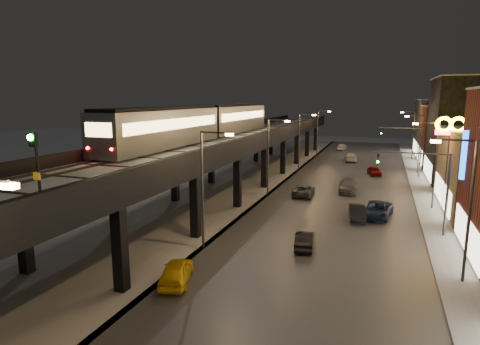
% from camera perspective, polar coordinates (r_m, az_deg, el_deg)
% --- Properties ---
extents(road_surface, '(17.00, 120.00, 0.06)m').
position_cam_1_polar(road_surface, '(50.04, 14.29, -2.88)').
color(road_surface, '#46474D').
rests_on(road_surface, ground).
extents(sidewalk_right, '(4.00, 120.00, 0.14)m').
position_cam_1_polar(sidewalk_right, '(50.17, 25.74, -3.53)').
color(sidewalk_right, '#9FA1A8').
rests_on(sidewalk_right, ground).
extents(under_viaduct_pavement, '(11.00, 120.00, 0.06)m').
position_cam_1_polar(under_viaduct_pavement, '(52.95, -0.40, -1.82)').
color(under_viaduct_pavement, '#9FA1A8').
rests_on(under_viaduct_pavement, ground).
extents(elevated_viaduct, '(9.00, 100.00, 6.30)m').
position_cam_1_polar(elevated_viaduct, '(49.11, -1.68, 3.82)').
color(elevated_viaduct, black).
rests_on(elevated_viaduct, ground).
extents(viaduct_trackbed, '(8.40, 100.00, 0.32)m').
position_cam_1_polar(viaduct_trackbed, '(49.15, -1.64, 4.73)').
color(viaduct_trackbed, '#B2B7C1').
rests_on(viaduct_trackbed, elevated_viaduct).
extents(viaduct_parapet_streetside, '(0.30, 100.00, 1.10)m').
position_cam_1_polar(viaduct_parapet_streetside, '(47.72, 3.27, 5.10)').
color(viaduct_parapet_streetside, black).
rests_on(viaduct_parapet_streetside, elevated_viaduct).
extents(viaduct_parapet_far, '(0.30, 100.00, 1.10)m').
position_cam_1_polar(viaduct_parapet_far, '(50.87, -6.21, 5.39)').
color(viaduct_parapet_far, black).
rests_on(viaduct_parapet_far, elevated_viaduct).
extents(building_d, '(12.20, 13.20, 14.16)m').
position_cam_1_polar(building_d, '(62.89, 30.99, 5.14)').
color(building_d, black).
rests_on(building_d, ground).
extents(building_e, '(12.20, 12.20, 10.16)m').
position_cam_1_polar(building_e, '(76.78, 28.89, 4.53)').
color(building_e, '#5A241A').
rests_on(building_e, ground).
extents(building_f, '(12.20, 16.20, 11.16)m').
position_cam_1_polar(building_f, '(90.56, 27.57, 5.68)').
color(building_f, '#2F3032').
rests_on(building_f, ground).
extents(streetlight_left_1, '(2.57, 0.28, 9.00)m').
position_cam_1_polar(streetlight_left_1, '(29.88, -4.93, -1.30)').
color(streetlight_left_1, '#38383A').
rests_on(streetlight_left_1, ground).
extents(streetlight_right_1, '(2.56, 0.28, 9.00)m').
position_cam_1_polar(streetlight_right_1, '(27.68, 29.44, -3.59)').
color(streetlight_right_1, '#38383A').
rests_on(streetlight_right_1, ground).
extents(streetlight_left_2, '(2.57, 0.28, 9.00)m').
position_cam_1_polar(streetlight_left_2, '(46.62, 4.34, 2.96)').
color(streetlight_left_2, '#38383A').
rests_on(streetlight_left_2, ground).
extents(streetlight_right_2, '(2.56, 0.28, 9.00)m').
position_cam_1_polar(streetlight_right_2, '(45.24, 25.78, 1.71)').
color(streetlight_right_2, '#38383A').
rests_on(streetlight_right_2, ground).
extents(streetlight_left_3, '(2.57, 0.28, 9.00)m').
position_cam_1_polar(streetlight_left_3, '(64.04, 8.66, 4.92)').
color(streetlight_left_3, '#38383A').
rests_on(streetlight_left_3, ground).
extents(streetlight_right_3, '(2.56, 0.28, 9.00)m').
position_cam_1_polar(streetlight_right_3, '(63.04, 24.17, 4.04)').
color(streetlight_right_3, '#38383A').
rests_on(streetlight_right_3, ground).
extents(streetlight_left_4, '(2.57, 0.28, 9.00)m').
position_cam_1_polar(streetlight_left_4, '(81.71, 11.13, 6.03)').
color(streetlight_left_4, '#38383A').
rests_on(streetlight_left_4, ground).
extents(streetlight_right_4, '(2.56, 0.28, 9.00)m').
position_cam_1_polar(streetlight_right_4, '(80.94, 23.27, 5.34)').
color(streetlight_right_4, '#38383A').
rests_on(streetlight_right_4, ground).
extents(traffic_light_rig_a, '(6.10, 0.34, 7.00)m').
position_cam_1_polar(traffic_light_rig_a, '(36.42, 25.68, -1.35)').
color(traffic_light_rig_a, '#38383A').
rests_on(traffic_light_rig_a, ground).
extents(traffic_light_rig_b, '(6.10, 0.34, 7.00)m').
position_cam_1_polar(traffic_light_rig_b, '(66.03, 23.17, 3.72)').
color(traffic_light_rig_b, '#38383A').
rests_on(traffic_light_rig_b, ground).
extents(subway_train, '(3.26, 39.21, 3.90)m').
position_cam_1_polar(subway_train, '(48.96, -4.86, 7.22)').
color(subway_train, gray).
rests_on(subway_train, viaduct_trackbed).
extents(rail_signal, '(0.38, 0.45, 3.28)m').
position_cam_1_polar(rail_signal, '(19.18, -27.13, 2.24)').
color(rail_signal, black).
rests_on(rail_signal, viaduct_trackbed).
extents(car_taxi, '(2.87, 4.49, 1.42)m').
position_cam_1_polar(car_taxi, '(25.89, -9.03, -13.84)').
color(car_taxi, yellow).
rests_on(car_taxi, ground).
extents(car_near_white, '(1.84, 3.92, 1.24)m').
position_cam_1_polar(car_near_white, '(31.42, 9.12, -9.56)').
color(car_near_white, black).
rests_on(car_near_white, ground).
extents(car_mid_silver, '(2.40, 4.86, 1.33)m').
position_cam_1_polar(car_mid_silver, '(47.75, 9.04, -2.53)').
color(car_mid_silver, '#494D53').
rests_on(car_mid_silver, ground).
extents(car_mid_dark, '(2.82, 5.45, 1.51)m').
position_cam_1_polar(car_mid_dark, '(75.88, 15.41, 2.11)').
color(car_mid_dark, silver).
rests_on(car_mid_dark, ground).
extents(car_far_white, '(2.27, 4.41, 1.44)m').
position_cam_1_polar(car_far_white, '(91.88, 14.33, 3.54)').
color(car_far_white, white).
rests_on(car_far_white, ground).
extents(car_onc_silver, '(1.95, 4.21, 1.33)m').
position_cam_1_polar(car_onc_silver, '(39.60, 16.31, -5.55)').
color(car_onc_silver, black).
rests_on(car_onc_silver, ground).
extents(car_onc_dark, '(3.16, 5.50, 1.44)m').
position_cam_1_polar(car_onc_dark, '(40.85, 18.91, -5.12)').
color(car_onc_dark, '#151F3F').
rests_on(car_onc_dark, ground).
extents(car_onc_white, '(2.50, 5.35, 1.51)m').
position_cam_1_polar(car_onc_white, '(50.71, 15.08, -1.90)').
color(car_onc_white, '#5C5F62').
rests_on(car_onc_white, ground).
extents(car_onc_red, '(2.45, 4.06, 1.29)m').
position_cam_1_polar(car_onc_red, '(62.84, 18.56, 0.17)').
color(car_onc_red, '#760906').
rests_on(car_onc_red, ground).
extents(sign_mcdonalds, '(2.83, 0.39, 9.57)m').
position_cam_1_polar(sign_mcdonalds, '(44.74, 27.70, 4.68)').
color(sign_mcdonalds, '#38383A').
rests_on(sign_mcdonalds, ground).
extents(sign_carwash, '(1.71, 0.35, 8.89)m').
position_cam_1_polar(sign_carwash, '(36.25, 30.13, 1.11)').
color(sign_carwash, '#38383A').
rests_on(sign_carwash, ground).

